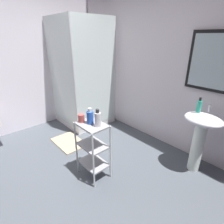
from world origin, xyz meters
TOP-DOWN VIEW (x-y plane):
  - ground_plane at (0.00, 0.00)m, footprint 4.20×4.20m
  - wall_back at (0.01, 1.85)m, footprint 4.20×0.14m
  - shower_stall at (-1.23, 1.18)m, footprint 0.92×0.92m
  - pedestal_sink at (0.93, 1.52)m, footprint 0.46×0.37m
  - sink_faucet at (0.93, 1.64)m, footprint 0.03×0.03m
  - storage_cart at (0.11, 0.44)m, footprint 0.38×0.28m
  - hand_soap_bottle at (0.84, 1.55)m, footprint 0.05×0.05m
  - shampoo_bottle_blue at (0.09, 0.44)m, footprint 0.08×0.08m
  - lotion_bottle_white at (0.20, 0.47)m, footprint 0.07×0.07m
  - rinse_cup at (-0.02, 0.39)m, footprint 0.07×0.07m
  - bath_mat at (-0.78, 0.57)m, footprint 0.60×0.40m

SIDE VIEW (x-z plane):
  - ground_plane at x=0.00m, z-range -0.02..0.00m
  - bath_mat at x=-0.78m, z-range 0.00..0.02m
  - storage_cart at x=0.11m, z-range 0.07..0.81m
  - shower_stall at x=-1.23m, z-range -0.54..1.46m
  - pedestal_sink at x=0.93m, z-range 0.17..0.98m
  - rinse_cup at x=-0.02m, z-range 0.74..0.83m
  - shampoo_bottle_blue at x=0.09m, z-range 0.73..0.92m
  - lotion_bottle_white at x=0.20m, z-range 0.73..0.93m
  - sink_faucet at x=0.93m, z-range 0.81..0.91m
  - hand_soap_bottle at x=0.84m, z-range 0.80..0.99m
  - wall_back at x=0.01m, z-range 0.00..2.50m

